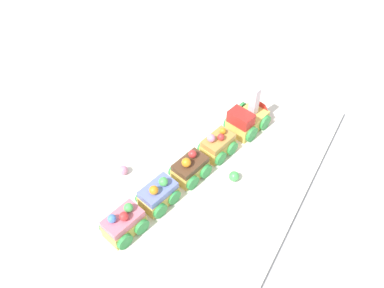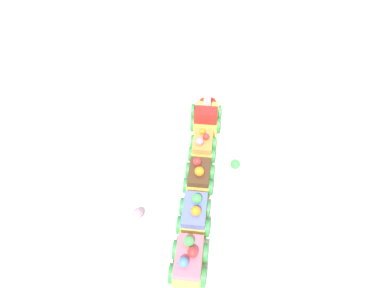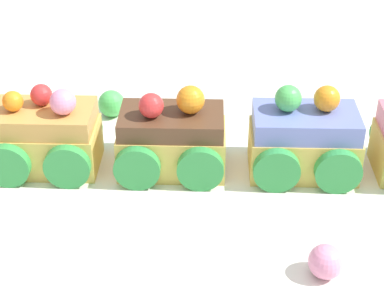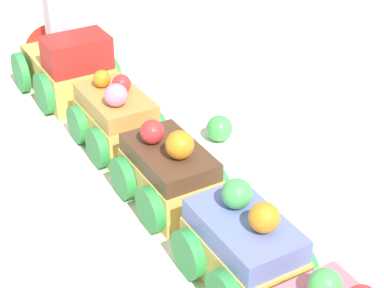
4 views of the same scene
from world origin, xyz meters
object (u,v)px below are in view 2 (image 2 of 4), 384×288
Objects in this scene: cake_car_caramel at (203,146)px; cake_car_chocolate at (199,176)px; cake_car_strawberry at (189,260)px; cake_car_blueberry at (195,214)px; gumball_pink at (138,213)px; gumball_green at (235,164)px; cake_train_locomotive at (207,113)px.

cake_car_chocolate is at bearing 179.98° from cake_car_caramel.
cake_car_caramel and cake_car_strawberry have the same top height.
cake_car_chocolate is 0.09m from cake_car_blueberry.
gumball_pink is (-0.07, 0.13, -0.01)m from cake_car_chocolate.
cake_car_strawberry is 0.25m from gumball_green.
gumball_pink is (0.02, 0.11, -0.01)m from cake_car_blueberry.
gumball_green reaches higher than gumball_pink.
cake_car_chocolate is 1.00× the size of cake_car_strawberry.
gumball_green is (0.04, -0.09, -0.01)m from cake_car_chocolate.
cake_car_strawberry is at bearing -140.41° from gumball_pink.
cake_car_caramel is at bearing 0.09° from cake_car_blueberry.
gumball_green is at bearing -17.87° from cake_car_strawberry.
cake_car_blueberry is 0.11m from gumball_pink.
cake_train_locomotive reaches higher than gumball_pink.
cake_car_caramel is 1.00× the size of cake_car_strawberry.
cake_train_locomotive reaches higher than gumball_green.
cake_car_strawberry is at bearing 179.87° from cake_car_blueberry.
cake_train_locomotive is 1.56× the size of cake_car_strawberry.
cake_train_locomotive is 1.56× the size of cake_car_chocolate.
gumball_pink is at bearing 160.03° from cake_train_locomotive.
cake_train_locomotive is 0.30m from cake_car_blueberry.
cake_train_locomotive is 1.56× the size of cake_car_caramel.
cake_car_chocolate is at bearing 0.03° from cake_car_strawberry.
cake_car_chocolate is at bearing 113.98° from gumball_green.
cake_car_blueberry is 3.78× the size of gumball_green.
cake_car_strawberry is 3.78× the size of gumball_green.
gumball_pink is (-0.16, 0.14, -0.01)m from cake_car_caramel.
cake_car_caramel is 0.09m from gumball_green.
cake_train_locomotive is at bearing -0.04° from cake_car_caramel.
cake_car_strawberry is at bearing 150.58° from gumball_green.
cake_train_locomotive is at bearing -31.52° from gumball_pink.
cake_train_locomotive reaches higher than cake_car_strawberry.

